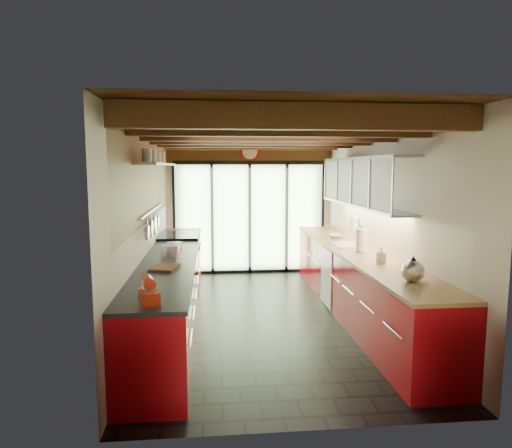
% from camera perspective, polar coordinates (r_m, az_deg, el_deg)
% --- Properties ---
extents(ground, '(5.50, 5.50, 0.00)m').
position_cam_1_polar(ground, '(6.44, 1.29, -11.55)').
color(ground, black).
rests_on(ground, ground).
extents(room_shell, '(5.50, 5.50, 5.50)m').
position_cam_1_polar(room_shell, '(6.11, 1.33, 3.30)').
color(room_shell, silver).
rests_on(room_shell, ground).
extents(ceiling_beams, '(3.14, 5.06, 4.90)m').
position_cam_1_polar(ceiling_beams, '(6.48, 0.94, 10.67)').
color(ceiling_beams, '#593316').
rests_on(ceiling_beams, ground).
extents(glass_door, '(2.95, 0.10, 2.90)m').
position_cam_1_polar(glass_door, '(8.79, -0.80, 4.52)').
color(glass_door, '#C6EAAD').
rests_on(glass_door, ground).
extents(left_counter, '(0.68, 5.00, 0.92)m').
position_cam_1_polar(left_counter, '(6.28, -10.43, -7.75)').
color(left_counter, '#B60C16').
rests_on(left_counter, ground).
extents(range_stove, '(0.66, 0.90, 0.97)m').
position_cam_1_polar(range_stove, '(7.69, -9.54, -4.91)').
color(range_stove, silver).
rests_on(range_stove, ground).
extents(right_counter, '(0.68, 5.00, 0.92)m').
position_cam_1_polar(right_counter, '(6.58, 12.47, -7.12)').
color(right_counter, '#B60C16').
rests_on(right_counter, ground).
extents(sink_assembly, '(0.45, 0.52, 0.43)m').
position_cam_1_polar(sink_assembly, '(6.85, 11.66, -2.26)').
color(sink_assembly, silver).
rests_on(sink_assembly, right_counter).
extents(upper_cabinets_right, '(0.34, 3.00, 3.00)m').
position_cam_1_polar(upper_cabinets_right, '(6.71, 13.27, 5.14)').
color(upper_cabinets_right, silver).
rests_on(upper_cabinets_right, ground).
extents(left_wall_fixtures, '(0.28, 2.60, 0.96)m').
position_cam_1_polar(left_wall_fixtures, '(6.24, -12.37, 5.31)').
color(left_wall_fixtures, silver).
rests_on(left_wall_fixtures, ground).
extents(stand_mixer, '(0.22, 0.29, 0.24)m').
position_cam_1_polar(stand_mixer, '(3.99, -13.23, -8.32)').
color(stand_mixer, '#B0250E').
rests_on(stand_mixer, left_counter).
extents(pot_large, '(0.27, 0.27, 0.15)m').
position_cam_1_polar(pot_large, '(5.95, -10.68, -3.33)').
color(pot_large, silver).
rests_on(pot_large, left_counter).
extents(pot_small, '(0.28, 0.28, 0.09)m').
position_cam_1_polar(pot_small, '(6.52, -10.23, -2.67)').
color(pot_small, silver).
rests_on(pot_small, left_counter).
extents(cutting_board, '(0.34, 0.42, 0.03)m').
position_cam_1_polar(cutting_board, '(5.26, -11.35, -5.38)').
color(cutting_board, brown).
rests_on(cutting_board, left_counter).
extents(kettle, '(0.28, 0.31, 0.27)m').
position_cam_1_polar(kettle, '(4.86, 19.02, -5.43)').
color(kettle, silver).
rests_on(kettle, right_counter).
extents(paper_towel, '(0.16, 0.16, 0.37)m').
position_cam_1_polar(paper_towel, '(6.31, 13.01, -2.03)').
color(paper_towel, white).
rests_on(paper_towel, right_counter).
extents(soap_bottle, '(0.09, 0.09, 0.20)m').
position_cam_1_polar(soap_bottle, '(5.64, 15.38, -3.79)').
color(soap_bottle, silver).
rests_on(soap_bottle, right_counter).
extents(bowl, '(0.28, 0.28, 0.06)m').
position_cam_1_polar(bowl, '(7.47, 10.05, -1.54)').
color(bowl, silver).
rests_on(bowl, right_counter).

